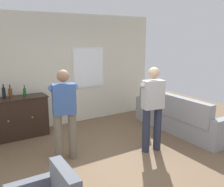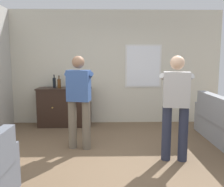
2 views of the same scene
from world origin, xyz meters
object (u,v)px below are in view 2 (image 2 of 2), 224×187
(bottle_wine_green, at_px, (54,82))
(bottle_liquor_amber, at_px, (59,83))
(sideboard_cabinet, at_px, (65,107))
(person_standing_right, at_px, (176,103))
(person_standing_left, at_px, (79,98))
(bottle_spirits_clear, at_px, (72,84))

(bottle_wine_green, relative_size, bottle_liquor_amber, 1.06)
(sideboard_cabinet, height_order, person_standing_right, person_standing_right)
(person_standing_left, bearing_deg, bottle_liquor_amber, 112.40)
(bottle_wine_green, bearing_deg, bottle_liquor_amber, -21.86)
(bottle_spirits_clear, relative_size, person_standing_right, 0.15)
(bottle_liquor_amber, distance_m, person_standing_left, 1.66)
(sideboard_cabinet, bearing_deg, person_standing_right, -45.10)
(sideboard_cabinet, relative_size, person_standing_left, 0.77)
(bottle_liquor_amber, height_order, bottle_spirits_clear, bottle_liquor_amber)
(bottle_liquor_amber, xyz_separation_m, person_standing_left, (0.63, -1.53, -0.10))
(bottle_liquor_amber, relative_size, bottle_spirits_clear, 1.15)
(bottle_wine_green, xyz_separation_m, bottle_liquor_amber, (0.12, -0.05, -0.01))
(person_standing_left, xyz_separation_m, person_standing_right, (1.58, -0.57, 0.00))
(sideboard_cabinet, xyz_separation_m, person_standing_right, (2.09, -2.10, 0.47))
(bottle_wine_green, relative_size, person_standing_right, 0.19)
(bottle_wine_green, bearing_deg, sideboard_cabinet, -12.29)
(person_standing_left, height_order, person_standing_right, same)
(bottle_liquor_amber, xyz_separation_m, bottle_spirits_clear, (0.30, -0.01, -0.01))
(sideboard_cabinet, distance_m, bottle_wine_green, 0.64)
(person_standing_left, bearing_deg, sideboard_cabinet, 108.48)
(sideboard_cabinet, relative_size, bottle_liquor_amber, 4.36)
(bottle_liquor_amber, bearing_deg, person_standing_left, -67.60)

